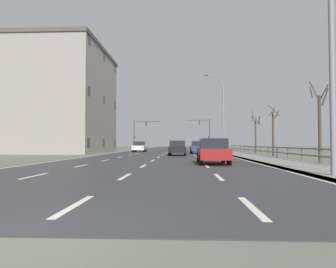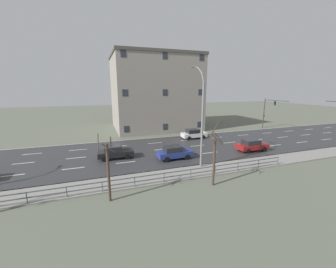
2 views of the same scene
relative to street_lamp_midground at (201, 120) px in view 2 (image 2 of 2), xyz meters
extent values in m
cube|color=#5B6051|center=(-7.42, 11.74, -5.15)|extent=(160.00, 160.00, 0.12)
cube|color=#303033|center=(-7.42, 23.74, -5.08)|extent=(14.00, 120.00, 0.02)
cube|color=beige|center=(-10.92, -18.06, -5.06)|extent=(0.16, 2.20, 0.01)
cube|color=beige|center=(-10.92, -12.66, -5.06)|extent=(0.16, 2.20, 0.01)
cube|color=beige|center=(-10.92, -7.26, -5.06)|extent=(0.16, 2.20, 0.01)
cube|color=beige|center=(-10.92, -1.86, -5.06)|extent=(0.16, 2.20, 0.01)
cube|color=beige|center=(-10.92, 3.54, -5.06)|extent=(0.16, 2.20, 0.01)
cube|color=beige|center=(-10.92, 8.94, -5.06)|extent=(0.16, 2.20, 0.01)
cube|color=beige|center=(-10.92, 14.34, -5.06)|extent=(0.16, 2.20, 0.01)
cube|color=beige|center=(-10.92, 19.74, -5.06)|extent=(0.16, 2.20, 0.01)
cube|color=beige|center=(-10.92, 25.14, -5.06)|extent=(0.16, 2.20, 0.01)
cube|color=beige|center=(-10.92, 30.54, -5.06)|extent=(0.16, 2.20, 0.01)
cube|color=beige|center=(-10.92, 35.94, -5.06)|extent=(0.16, 2.20, 0.01)
cube|color=beige|center=(-7.42, -18.06, -5.06)|extent=(0.16, 2.20, 0.01)
cube|color=beige|center=(-7.42, -12.66, -5.06)|extent=(0.16, 2.20, 0.01)
cube|color=beige|center=(-7.42, -7.26, -5.06)|extent=(0.16, 2.20, 0.01)
cube|color=beige|center=(-7.42, -1.86, -5.06)|extent=(0.16, 2.20, 0.01)
cube|color=beige|center=(-7.42, 3.54, -5.06)|extent=(0.16, 2.20, 0.01)
cube|color=beige|center=(-7.42, 8.94, -5.06)|extent=(0.16, 2.20, 0.01)
cube|color=beige|center=(-7.42, 14.34, -5.06)|extent=(0.16, 2.20, 0.01)
cube|color=beige|center=(-7.42, 19.74, -5.06)|extent=(0.16, 2.20, 0.01)
cube|color=beige|center=(-7.42, 25.14, -5.06)|extent=(0.16, 2.20, 0.01)
cube|color=beige|center=(-7.42, 30.54, -5.06)|extent=(0.16, 2.20, 0.01)
cube|color=beige|center=(-3.92, -18.06, -5.06)|extent=(0.16, 2.20, 0.01)
cube|color=beige|center=(-3.92, -12.66, -5.06)|extent=(0.16, 2.20, 0.01)
cube|color=beige|center=(-3.92, -7.26, -5.06)|extent=(0.16, 2.20, 0.01)
cube|color=beige|center=(-3.92, -1.86, -5.06)|extent=(0.16, 2.20, 0.01)
cube|color=beige|center=(-3.92, 3.54, -5.06)|extent=(0.16, 2.20, 0.01)
cube|color=beige|center=(-3.92, 8.94, -5.06)|extent=(0.16, 2.20, 0.01)
cube|color=beige|center=(-3.92, 14.34, -5.06)|extent=(0.16, 2.20, 0.01)
cube|color=beige|center=(-3.92, 19.74, -5.06)|extent=(0.16, 2.20, 0.01)
cube|color=beige|center=(-3.92, 25.14, -5.06)|extent=(0.16, 2.20, 0.01)
cube|color=beige|center=(-14.27, 23.74, -5.06)|extent=(0.16, 120.00, 0.01)
cube|color=#515459|center=(2.43, -11.25, -4.14)|extent=(0.06, 38.67, 0.08)
cube|color=#515459|center=(2.43, -11.25, -4.54)|extent=(0.06, 38.67, 0.08)
cylinder|color=#515459|center=(2.43, -15.12, -4.59)|extent=(0.07, 0.07, 1.00)
cylinder|color=#515459|center=(2.43, -12.54, -4.59)|extent=(0.07, 0.07, 1.00)
cylinder|color=#515459|center=(2.43, -9.96, -4.59)|extent=(0.07, 0.07, 1.00)
cylinder|color=#515459|center=(2.43, -7.39, -4.59)|extent=(0.07, 0.07, 1.00)
cylinder|color=#515459|center=(2.43, -4.81, -4.59)|extent=(0.07, 0.07, 1.00)
cylinder|color=#515459|center=(2.43, -2.23, -4.59)|extent=(0.07, 0.07, 1.00)
cylinder|color=#515459|center=(2.43, 0.35, -4.59)|extent=(0.07, 0.07, 1.00)
cylinder|color=#515459|center=(2.43, 2.93, -4.59)|extent=(0.07, 0.07, 1.00)
cylinder|color=#515459|center=(2.43, 5.50, -4.59)|extent=(0.07, 0.07, 1.00)
cylinder|color=#515459|center=(2.43, 8.08, -4.59)|extent=(0.07, 0.07, 1.00)
cylinder|color=slate|center=(0.18, 0.00, -0.75)|extent=(0.20, 0.20, 8.68)
cylinder|color=slate|center=(-0.04, 0.00, 4.06)|extent=(0.53, 0.11, 0.97)
cylinder|color=slate|center=(-0.67, 0.00, 4.82)|extent=(0.90, 0.11, 0.68)
cylinder|color=slate|center=(-1.60, 0.00, 5.20)|extent=(1.03, 0.11, 0.29)
cube|color=#333335|center=(-2.10, 0.00, 5.24)|extent=(0.56, 0.24, 0.12)
cylinder|color=#38383A|center=(-15.32, 22.77, -2.03)|extent=(0.18, 0.18, 6.10)
cylinder|color=#38383A|center=(-12.49, 22.77, 0.77)|extent=(5.65, 0.12, 0.12)
cube|color=black|center=(-12.78, 22.77, 0.22)|extent=(0.20, 0.28, 0.80)
sphere|color=#2D2D2D|center=(-12.78, 22.62, 0.48)|extent=(0.14, 0.14, 0.14)
sphere|color=#2D2D2D|center=(-12.78, 22.62, 0.22)|extent=(0.14, 0.14, 0.14)
sphere|color=green|center=(-12.78, 22.62, -0.04)|extent=(0.14, 0.14, 0.14)
cube|color=black|center=(-15.10, 22.72, -2.49)|extent=(0.18, 0.12, 0.32)
cube|color=silver|center=(-11.65, 5.02, -4.44)|extent=(1.80, 4.12, 0.64)
cube|color=black|center=(-11.64, 4.77, -3.82)|extent=(1.58, 2.01, 0.60)
cube|color=slate|center=(-11.65, 5.72, -3.84)|extent=(1.40, 0.09, 0.51)
cylinder|color=black|center=(-10.85, 6.30, -4.76)|extent=(0.23, 0.66, 0.66)
cylinder|color=black|center=(-12.47, 6.29, -4.76)|extent=(0.23, 0.66, 0.66)
cylinder|color=black|center=(-10.83, 3.76, -4.76)|extent=(0.23, 0.66, 0.66)
cylinder|color=black|center=(-12.44, 3.75, -4.76)|extent=(0.23, 0.66, 0.66)
cube|color=red|center=(-12.29, 2.99, -4.44)|extent=(0.16, 0.04, 0.14)
cube|color=red|center=(-10.97, 3.00, -4.44)|extent=(0.16, 0.04, 0.14)
cube|color=maroon|center=(-2.83, 9.23, -4.44)|extent=(1.85, 4.14, 0.64)
cube|color=black|center=(-2.84, 8.98, -3.82)|extent=(1.60, 2.03, 0.60)
cube|color=slate|center=(-2.81, 9.93, -3.84)|extent=(1.41, 0.11, 0.51)
cylinder|color=black|center=(-1.99, 10.48, -4.76)|extent=(0.23, 0.66, 0.66)
cylinder|color=black|center=(-3.61, 10.52, -4.76)|extent=(0.23, 0.66, 0.66)
cylinder|color=black|center=(-2.05, 7.94, -4.76)|extent=(0.23, 0.66, 0.66)
cylinder|color=black|center=(-3.67, 7.98, -4.76)|extent=(0.23, 0.66, 0.66)
cube|color=red|center=(-3.53, 7.22, -4.44)|extent=(0.16, 0.04, 0.14)
cube|color=red|center=(-2.21, 7.19, -4.44)|extent=(0.16, 0.04, 0.14)
cube|color=black|center=(-5.75, -8.16, -4.44)|extent=(1.83, 4.13, 0.64)
cube|color=black|center=(-5.75, -8.41, -3.82)|extent=(1.59, 2.03, 0.60)
cube|color=slate|center=(-5.74, -7.46, -3.84)|extent=(1.41, 0.10, 0.51)
cylinder|color=black|center=(-4.92, -6.91, -4.76)|extent=(0.23, 0.66, 0.66)
cylinder|color=black|center=(-6.54, -6.88, -4.76)|extent=(0.23, 0.66, 0.66)
cylinder|color=black|center=(-4.96, -9.45, -4.76)|extent=(0.23, 0.66, 0.66)
cylinder|color=black|center=(-6.58, -9.42, -4.76)|extent=(0.23, 0.66, 0.66)
cube|color=red|center=(-6.44, -10.18, -4.44)|extent=(0.16, 0.04, 0.14)
cube|color=red|center=(-5.12, -10.20, -4.44)|extent=(0.16, 0.04, 0.14)
cube|color=navy|center=(-3.30, -1.61, -4.44)|extent=(1.82, 4.12, 0.64)
cube|color=black|center=(-3.30, -1.86, -3.82)|extent=(1.59, 2.02, 0.60)
cube|color=slate|center=(-3.31, -0.91, -3.84)|extent=(1.40, 0.10, 0.51)
cylinder|color=black|center=(-2.51, -0.32, -4.76)|extent=(0.23, 0.66, 0.66)
cylinder|color=black|center=(-4.13, -0.35, -4.76)|extent=(0.23, 0.66, 0.66)
cylinder|color=black|center=(-2.47, -2.86, -4.76)|extent=(0.23, 0.66, 0.66)
cylinder|color=black|center=(-4.09, -2.89, -4.76)|extent=(0.23, 0.66, 0.66)
cube|color=red|center=(-3.93, -3.64, -4.44)|extent=(0.16, 0.04, 0.14)
cube|color=red|center=(-2.61, -3.63, -4.44)|extent=(0.16, 0.04, 0.14)
cube|color=gray|center=(-23.18, 1.55, 1.94)|extent=(13.96, 16.14, 14.06)
cube|color=#4C4742|center=(-23.18, 1.55, 9.22)|extent=(14.24, 16.46, 0.50)
cube|color=#282D38|center=(-16.18, -5.32, -3.69)|extent=(0.04, 0.90, 1.10)
cube|color=#282D38|center=(-16.18, 1.55, -3.69)|extent=(0.04, 0.90, 1.10)
cube|color=#282D38|center=(-16.18, 8.42, -3.69)|extent=(0.04, 0.90, 1.10)
cube|color=#282D38|center=(-16.18, -5.32, 2.34)|extent=(0.04, 0.90, 1.10)
cube|color=#282D38|center=(-16.18, 1.55, 2.34)|extent=(0.04, 0.90, 1.10)
cube|color=#282D38|center=(-16.18, 8.42, 2.34)|extent=(0.04, 0.90, 1.10)
cube|color=#282D38|center=(-16.18, -5.32, 8.37)|extent=(0.04, 0.90, 1.10)
cube|color=#282D38|center=(-16.18, 1.55, 8.37)|extent=(0.04, 0.90, 1.10)
cube|color=#282D38|center=(-16.18, 8.42, 8.37)|extent=(0.04, 0.90, 1.10)
cylinder|color=#423328|center=(3.81, -9.48, -2.88)|extent=(0.20, 0.20, 4.42)
cylinder|color=#423328|center=(3.82, -9.18, -0.58)|extent=(0.64, 0.09, 0.94)
cylinder|color=#423328|center=(4.23, -9.37, -0.91)|extent=(0.23, 0.89, 0.79)
cylinder|color=#423328|center=(3.78, -10.03, -0.61)|extent=(1.16, 0.15, 1.16)
cylinder|color=#423328|center=(4.12, -0.91, -2.95)|extent=(0.20, 0.20, 4.28)
cylinder|color=#423328|center=(4.57, -0.85, -0.83)|extent=(0.16, 0.96, 1.05)
cylinder|color=#423328|center=(3.99, -1.25, -0.62)|extent=(0.74, 0.33, 1.04)
cylinder|color=#423328|center=(4.55, -1.05, -0.90)|extent=(0.31, 0.93, 1.02)
cylinder|color=#423328|center=(3.77, -0.77, -0.19)|extent=(0.34, 0.77, 1.52)
cylinder|color=#423328|center=(3.77, -1.11, -0.74)|extent=(0.41, 0.76, 0.71)
camera|label=1|loc=(-5.27, -40.28, -3.82)|focal=32.57mm
camera|label=2|loc=(18.39, -10.00, 3.12)|focal=22.09mm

